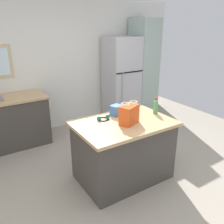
{
  "coord_description": "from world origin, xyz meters",
  "views": [
    {
      "loc": [
        -1.89,
        -2.3,
        2.16
      ],
      "look_at": [
        -0.13,
        0.44,
        0.93
      ],
      "focal_mm": 38.33,
      "sensor_mm": 36.0,
      "label": 1
    }
  ],
  "objects_px": {
    "tall_cabinet": "(143,69)",
    "shopping_bag": "(129,114)",
    "ear_defenders": "(103,118)",
    "bottle": "(156,106)",
    "kitchen_island": "(123,150)",
    "refrigerator": "(121,80)",
    "small_box": "(116,110)"
  },
  "relations": [
    {
      "from": "refrigerator",
      "to": "small_box",
      "type": "distance_m",
      "value": 2.04
    },
    {
      "from": "kitchen_island",
      "to": "refrigerator",
      "type": "height_order",
      "value": "refrigerator"
    },
    {
      "from": "shopping_bag",
      "to": "small_box",
      "type": "relative_size",
      "value": 2.0
    },
    {
      "from": "tall_cabinet",
      "to": "shopping_bag",
      "type": "distance_m",
      "value": 2.74
    },
    {
      "from": "tall_cabinet",
      "to": "bottle",
      "type": "xyz_separation_m",
      "value": [
        -1.32,
        -1.9,
        -0.13
      ]
    },
    {
      "from": "bottle",
      "to": "ear_defenders",
      "type": "xyz_separation_m",
      "value": [
        -0.78,
        0.21,
        -0.09
      ]
    },
    {
      "from": "kitchen_island",
      "to": "ear_defenders",
      "type": "distance_m",
      "value": 0.55
    },
    {
      "from": "refrigerator",
      "to": "ear_defenders",
      "type": "bearing_deg",
      "value": -131.03
    },
    {
      "from": "shopping_bag",
      "to": "small_box",
      "type": "distance_m",
      "value": 0.36
    },
    {
      "from": "tall_cabinet",
      "to": "small_box",
      "type": "distance_m",
      "value": 2.47
    },
    {
      "from": "ear_defenders",
      "to": "small_box",
      "type": "bearing_deg",
      "value": 11.74
    },
    {
      "from": "kitchen_island",
      "to": "tall_cabinet",
      "type": "xyz_separation_m",
      "value": [
        1.9,
        1.91,
        0.68
      ]
    },
    {
      "from": "refrigerator",
      "to": "tall_cabinet",
      "type": "bearing_deg",
      "value": 0.03
    },
    {
      "from": "kitchen_island",
      "to": "small_box",
      "type": "distance_m",
      "value": 0.58
    },
    {
      "from": "shopping_bag",
      "to": "bottle",
      "type": "xyz_separation_m",
      "value": [
        0.56,
        0.1,
        -0.02
      ]
    },
    {
      "from": "bottle",
      "to": "tall_cabinet",
      "type": "bearing_deg",
      "value": 55.19
    },
    {
      "from": "kitchen_island",
      "to": "bottle",
      "type": "bearing_deg",
      "value": 1.49
    },
    {
      "from": "tall_cabinet",
      "to": "ear_defenders",
      "type": "relative_size",
      "value": 11.29
    },
    {
      "from": "ear_defenders",
      "to": "tall_cabinet",
      "type": "bearing_deg",
      "value": 38.9
    },
    {
      "from": "refrigerator",
      "to": "small_box",
      "type": "xyz_separation_m",
      "value": [
        -1.22,
        -1.64,
        0.02
      ]
    },
    {
      "from": "shopping_bag",
      "to": "refrigerator",
      "type": "bearing_deg",
      "value": 57.88
    },
    {
      "from": "tall_cabinet",
      "to": "ear_defenders",
      "type": "bearing_deg",
      "value": -141.1
    },
    {
      "from": "shopping_bag",
      "to": "small_box",
      "type": "bearing_deg",
      "value": 85.3
    },
    {
      "from": "ear_defenders",
      "to": "kitchen_island",
      "type": "bearing_deg",
      "value": -49.03
    },
    {
      "from": "refrigerator",
      "to": "kitchen_island",
      "type": "bearing_deg",
      "value": -123.74
    },
    {
      "from": "shopping_bag",
      "to": "bottle",
      "type": "relative_size",
      "value": 1.26
    },
    {
      "from": "kitchen_island",
      "to": "small_box",
      "type": "height_order",
      "value": "small_box"
    },
    {
      "from": "small_box",
      "to": "bottle",
      "type": "height_order",
      "value": "bottle"
    },
    {
      "from": "small_box",
      "to": "ear_defenders",
      "type": "height_order",
      "value": "small_box"
    },
    {
      "from": "tall_cabinet",
      "to": "bottle",
      "type": "height_order",
      "value": "tall_cabinet"
    },
    {
      "from": "bottle",
      "to": "ear_defenders",
      "type": "height_order",
      "value": "bottle"
    },
    {
      "from": "small_box",
      "to": "bottle",
      "type": "distance_m",
      "value": 0.59
    }
  ]
}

